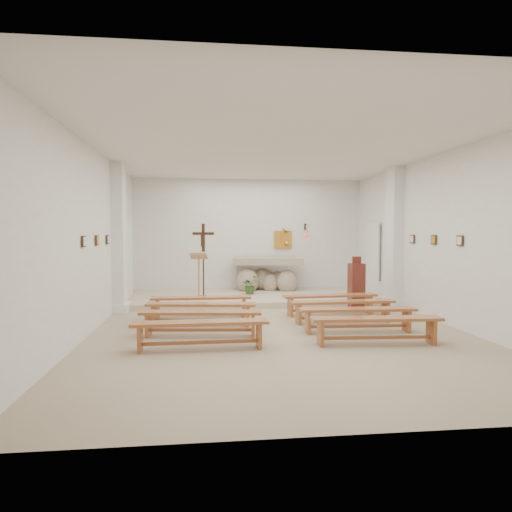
{
  "coord_description": "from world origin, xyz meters",
  "views": [
    {
      "loc": [
        -1.4,
        -9.01,
        1.88
      ],
      "look_at": [
        -0.18,
        1.6,
        1.32
      ],
      "focal_mm": 32.0,
      "sensor_mm": 36.0,
      "label": 1
    }
  ],
  "objects": [
    {
      "name": "pilaster_left",
      "position": [
        -3.37,
        2.0,
        1.75
      ],
      "size": [
        0.26,
        0.55,
        3.5
      ],
      "primitive_type": "cube",
      "color": "white",
      "rests_on": "ground"
    },
    {
      "name": "station_frame_right_mid",
      "position": [
        3.47,
        0.2,
        1.72
      ],
      "size": [
        0.03,
        0.2,
        0.2
      ],
      "primitive_type": "cube",
      "color": "#3B2A1A",
      "rests_on": "wall_right"
    },
    {
      "name": "station_frame_left_mid",
      "position": [
        -3.47,
        0.2,
        1.72
      ],
      "size": [
        0.03,
        0.2,
        0.2
      ],
      "primitive_type": "cube",
      "color": "#3B2A1A",
      "rests_on": "wall_left"
    },
    {
      "name": "bench_left_third",
      "position": [
        -1.46,
        -0.82,
        0.35
      ],
      "size": [
        2.21,
        0.59,
        0.46
      ],
      "rotation": [
        0.0,
        0.0,
        -0.11
      ],
      "color": "#A75C30",
      "rests_on": "ground"
    },
    {
      "name": "bench_right_third",
      "position": [
        1.46,
        -0.82,
        0.35
      ],
      "size": [
        2.2,
        0.44,
        0.46
      ],
      "rotation": [
        0.0,
        0.0,
        -0.04
      ],
      "color": "#A75C30",
      "rests_on": "ground"
    },
    {
      "name": "crucifix_stand",
      "position": [
        -1.41,
        3.18,
        1.28
      ],
      "size": [
        0.57,
        0.26,
        1.96
      ],
      "rotation": [
        0.0,
        0.0,
        -0.34
      ],
      "color": "#321E0F",
      "rests_on": "sanctuary_platform"
    },
    {
      "name": "potted_plant",
      "position": [
        -0.12,
        3.63,
        0.41
      ],
      "size": [
        0.61,
        0.6,
        0.51
      ],
      "primitive_type": "imported",
      "rotation": [
        0.0,
        0.0,
        0.69
      ],
      "color": "#294F1F",
      "rests_on": "sanctuary_platform"
    },
    {
      "name": "pilaster_right",
      "position": [
        3.37,
        2.0,
        1.75
      ],
      "size": [
        0.26,
        0.55,
        3.5
      ],
      "primitive_type": "cube",
      "color": "white",
      "rests_on": "ground"
    },
    {
      "name": "wall_right",
      "position": [
        3.49,
        0.0,
        1.75
      ],
      "size": [
        0.02,
        10.0,
        3.5
      ],
      "primitive_type": "cube",
      "color": "white",
      "rests_on": "ground"
    },
    {
      "name": "wall_back",
      "position": [
        0.0,
        4.99,
        1.75
      ],
      "size": [
        7.0,
        0.02,
        3.5
      ],
      "primitive_type": "cube",
      "color": "white",
      "rests_on": "ground"
    },
    {
      "name": "bench_left_second",
      "position": [
        -1.46,
        0.11,
        0.35
      ],
      "size": [
        2.21,
        0.63,
        0.46
      ],
      "rotation": [
        0.0,
        0.0,
        -0.13
      ],
      "color": "#A75C30",
      "rests_on": "ground"
    },
    {
      "name": "sanctuary_lamp",
      "position": [
        1.75,
        4.71,
        1.81
      ],
      "size": [
        0.11,
        0.36,
        0.44
      ],
      "color": "black",
      "rests_on": "wall_back"
    },
    {
      "name": "bench_right_second",
      "position": [
        1.46,
        0.11,
        0.35
      ],
      "size": [
        2.19,
        0.42,
        0.46
      ],
      "rotation": [
        0.0,
        0.0,
        0.03
      ],
      "color": "#A75C30",
      "rests_on": "ground"
    },
    {
      "name": "gold_wall_relief",
      "position": [
        1.05,
        4.96,
        1.65
      ],
      "size": [
        0.55,
        0.04,
        0.55
      ],
      "primitive_type": "cube",
      "color": "gold",
      "rests_on": "wall_back"
    },
    {
      "name": "bench_right_front",
      "position": [
        1.46,
        1.04,
        0.35
      ],
      "size": [
        2.2,
        0.53,
        0.46
      ],
      "rotation": [
        0.0,
        0.0,
        0.08
      ],
      "color": "#A75C30",
      "rests_on": "ground"
    },
    {
      "name": "bench_left_fourth",
      "position": [
        -1.46,
        -1.75,
        0.35
      ],
      "size": [
        2.19,
        0.39,
        0.46
      ],
      "rotation": [
        0.0,
        0.0,
        0.02
      ],
      "color": "#A75C30",
      "rests_on": "ground"
    },
    {
      "name": "ceiling",
      "position": [
        0.0,
        0.0,
        3.49
      ],
      "size": [
        7.0,
        10.0,
        0.02
      ],
      "primitive_type": "cube",
      "color": "silver",
      "rests_on": "wall_back"
    },
    {
      "name": "radiator_right",
      "position": [
        3.43,
        2.7,
        0.27
      ],
      "size": [
        0.1,
        0.85,
        0.52
      ],
      "primitive_type": "cube",
      "color": "silver",
      "rests_on": "ground"
    },
    {
      "name": "wall_left",
      "position": [
        -3.49,
        0.0,
        1.75
      ],
      "size": [
        0.02,
        10.0,
        3.5
      ],
      "primitive_type": "cube",
      "color": "white",
      "rests_on": "ground"
    },
    {
      "name": "station_frame_left_front",
      "position": [
        -3.47,
        -0.8,
        1.72
      ],
      "size": [
        0.03,
        0.2,
        0.2
      ],
      "primitive_type": "cube",
      "color": "#3B2A1A",
      "rests_on": "wall_left"
    },
    {
      "name": "altar",
      "position": [
        0.49,
        4.4,
        0.56
      ],
      "size": [
        2.15,
        1.08,
        1.06
      ],
      "rotation": [
        0.0,
        0.0,
        -0.14
      ],
      "color": "tan",
      "rests_on": "sanctuary_platform"
    },
    {
      "name": "station_frame_right_rear",
      "position": [
        3.47,
        1.2,
        1.72
      ],
      "size": [
        0.03,
        0.2,
        0.2
      ],
      "primitive_type": "cube",
      "color": "#3B2A1A",
      "rests_on": "wall_right"
    },
    {
      "name": "bench_left_front",
      "position": [
        -1.46,
        1.04,
        0.35
      ],
      "size": [
        2.19,
        0.36,
        0.46
      ],
      "rotation": [
        0.0,
        0.0,
        -0.0
      ],
      "color": "#A75C30",
      "rests_on": "ground"
    },
    {
      "name": "bench_right_fourth",
      "position": [
        1.46,
        -1.75,
        0.35
      ],
      "size": [
        2.2,
        0.47,
        0.46
      ],
      "rotation": [
        0.0,
        0.0,
        -0.06
      ],
      "color": "#A75C30",
      "rests_on": "ground"
    },
    {
      "name": "sanctuary_platform",
      "position": [
        0.0,
        3.5,
        0.07
      ],
      "size": [
        6.98,
        3.0,
        0.15
      ],
      "primitive_type": "cube",
      "color": "beige",
      "rests_on": "ground"
    },
    {
      "name": "ground",
      "position": [
        0.0,
        0.0,
        0.0
      ],
      "size": [
        7.0,
        10.0,
        0.0
      ],
      "primitive_type": "cube",
      "color": "tan",
      "rests_on": "ground"
    },
    {
      "name": "lectern",
      "position": [
        -1.53,
        2.84,
        0.76
      ],
      "size": [
        0.49,
        0.43,
        1.23
      ],
      "rotation": [
        0.0,
        0.0,
        -0.15
      ],
      "color": "tan",
      "rests_on": "sanctuary_platform"
    },
    {
      "name": "radiator_left",
      "position": [
        -3.43,
        2.7,
        0.27
      ],
      "size": [
        0.1,
        0.85,
        0.52
      ],
      "primitive_type": "cube",
      "color": "silver",
      "rests_on": "ground"
    },
    {
      "name": "station_frame_right_front",
      "position": [
        3.47,
        -0.8,
        1.72
      ],
      "size": [
        0.03,
        0.2,
        0.2
      ],
      "primitive_type": "cube",
      "color": "#3B2A1A",
      "rests_on": "wall_right"
    },
    {
      "name": "donation_pedestal",
      "position": [
        2.37,
        1.9,
        0.56
      ],
      "size": [
        0.36,
        0.36,
        1.28
      ],
      "rotation": [
        0.0,
        0.0,
        0.05
      ],
      "color": "#5D241A",
      "rests_on": "ground"
    },
    {
      "name": "station_frame_left_rear",
      "position": [
        -3.47,
        1.2,
        1.72
      ],
      "size": [
        0.03,
        0.2,
        0.2
      ],
      "primitive_type": "cube",
      "color": "#3B2A1A",
      "rests_on": "wall_left"
    }
  ]
}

